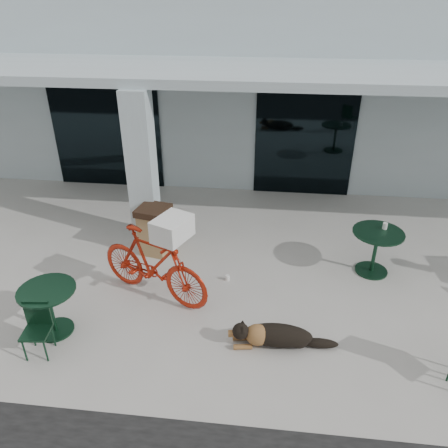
# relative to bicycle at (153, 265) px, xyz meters

# --- Properties ---
(ground) EXTENTS (80.00, 80.00, 0.00)m
(ground) POSITION_rel_bicycle_xyz_m (0.86, -0.40, -0.65)
(ground) COLOR #B5B2AA
(ground) RESTS_ON ground
(building) EXTENTS (22.00, 7.00, 4.50)m
(building) POSITION_rel_bicycle_xyz_m (0.86, 8.10, 1.60)
(building) COLOR #A2B2B7
(building) RESTS_ON ground
(storefront_glass_left) EXTENTS (2.80, 0.06, 2.70)m
(storefront_glass_left) POSITION_rel_bicycle_xyz_m (-2.34, 4.58, 0.70)
(storefront_glass_left) COLOR black
(storefront_glass_left) RESTS_ON ground
(storefront_glass_right) EXTENTS (2.40, 0.06, 2.70)m
(storefront_glass_right) POSITION_rel_bicycle_xyz_m (2.66, 4.58, 0.70)
(storefront_glass_right) COLOR black
(storefront_glass_right) RESTS_ON ground
(column) EXTENTS (0.50, 0.50, 3.12)m
(column) POSITION_rel_bicycle_xyz_m (-0.64, 1.90, 0.91)
(column) COLOR #A2B2B7
(column) RESTS_ON ground
(overhang) EXTENTS (22.00, 2.80, 0.18)m
(overhang) POSITION_rel_bicycle_xyz_m (0.86, 3.20, 2.56)
(overhang) COLOR #A2B2B7
(overhang) RESTS_ON column
(bicycle) EXTENTS (2.21, 1.42, 1.29)m
(bicycle) POSITION_rel_bicycle_xyz_m (0.00, 0.00, 0.00)
(bicycle) COLOR #AB210D
(bicycle) RESTS_ON ground
(laundry_basket) EXTENTS (0.65, 0.73, 0.36)m
(laundry_basket) POSITION_rel_bicycle_xyz_m (0.41, -0.18, 0.82)
(laundry_basket) COLOR white
(laundry_basket) RESTS_ON bicycle
(dog) EXTENTS (1.25, 0.57, 0.40)m
(dog) POSITION_rel_bicycle_xyz_m (2.10, -0.95, -0.45)
(dog) COLOR black
(dog) RESTS_ON ground
(cup_near_dog) EXTENTS (0.11, 0.11, 0.10)m
(cup_near_dog) POSITION_rel_bicycle_xyz_m (1.19, 0.58, -0.60)
(cup_near_dog) COLOR white
(cup_near_dog) RESTS_ON ground
(cafe_table_near) EXTENTS (1.12, 1.12, 0.80)m
(cafe_table_near) POSITION_rel_bicycle_xyz_m (-1.34, -1.04, -0.24)
(cafe_table_near) COLOR #11311F
(cafe_table_near) RESTS_ON ground
(cafe_chair_near) EXTENTS (0.41, 0.44, 0.83)m
(cafe_chair_near) POSITION_rel_bicycle_xyz_m (-1.34, -1.51, -0.23)
(cafe_chair_near) COLOR #11311F
(cafe_chair_near) RESTS_ON ground
(cafe_table_far) EXTENTS (1.09, 1.09, 0.86)m
(cafe_table_far) POSITION_rel_bicycle_xyz_m (3.86, 1.16, -0.22)
(cafe_table_far) COLOR #11311F
(cafe_table_far) RESTS_ON ground
(cup_on_table) EXTENTS (0.10, 0.10, 0.12)m
(cup_on_table) POSITION_rel_bicycle_xyz_m (3.99, 1.29, 0.27)
(cup_on_table) COLOR white
(cup_on_table) RESTS_ON cafe_table_far
(trash_receptacle) EXTENTS (0.69, 0.69, 0.99)m
(trash_receptacle) POSITION_rel_bicycle_xyz_m (-0.34, 1.40, -0.15)
(trash_receptacle) COLOR #93774C
(trash_receptacle) RESTS_ON ground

